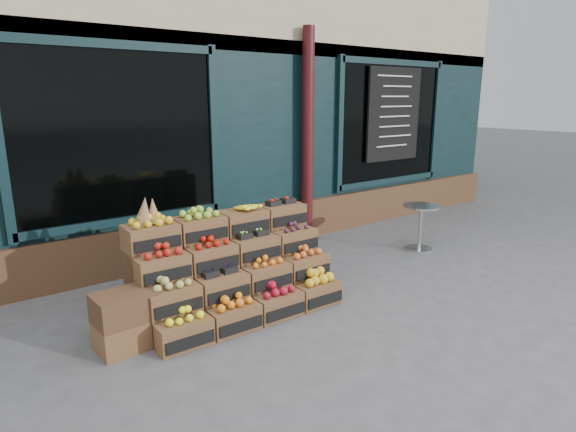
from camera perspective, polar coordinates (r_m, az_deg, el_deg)
ground at (r=5.50m, az=6.17°, el=-9.74°), size 60.00×60.00×0.00m
shop_facade at (r=9.42m, az=-15.97°, el=14.62°), size 12.00×6.24×4.80m
crate_display at (r=5.14m, az=-6.63°, el=-6.73°), size 2.07×1.04×1.28m
spare_crates at (r=4.61m, az=-18.61°, el=-11.64°), size 0.55×0.40×0.53m
bistro_table at (r=7.30m, az=15.42°, el=-0.71°), size 0.53×0.53×0.67m
shopkeeper at (r=6.90m, az=-23.88°, el=2.28°), size 0.82×0.69×1.89m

